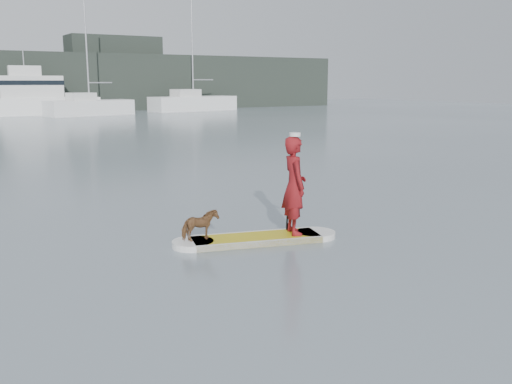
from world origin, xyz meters
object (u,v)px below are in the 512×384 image
paddler (294,186)px  sailboat_e (89,106)px  dog (200,225)px  sailboat_f (193,102)px  paddleboard (256,239)px  motor_yacht_a (38,97)px

paddler → sailboat_e: size_ratio=0.17×
dog → sailboat_f: bearing=-26.1°
paddleboard → sailboat_f: 51.02m
sailboat_e → dog: bearing=-114.5°
dog → sailboat_e: (9.80, 43.80, 0.41)m
sailboat_f → paddler: bearing=-121.8°
sailboat_f → motor_yacht_a: sailboat_f is taller
dog → sailboat_e: size_ratio=0.06×
sailboat_e → motor_yacht_a: size_ratio=1.14×
dog → motor_yacht_a: motor_yacht_a is taller
sailboat_e → sailboat_f: bearing=0.8°
paddleboard → motor_yacht_a: size_ratio=0.32×
paddleboard → sailboat_e: bearing=94.1°
motor_yacht_a → paddler: bearing=-90.4°
paddler → sailboat_f: 50.90m
paddleboard → sailboat_e: size_ratio=0.28×
sailboat_f → motor_yacht_a: (-15.53, 0.53, 0.70)m
dog → motor_yacht_a: (5.99, 46.97, 1.26)m
paddleboard → paddler: paddler is taller
paddler → sailboat_f: sailboat_f is taller
sailboat_e → motor_yacht_a: sailboat_e is taller
dog → sailboat_e: 44.89m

